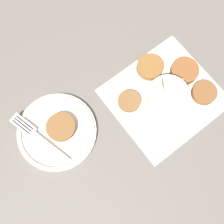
# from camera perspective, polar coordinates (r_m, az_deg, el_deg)

# --- Properties ---
(ground_plane) EXTENTS (4.00, 4.00, 0.00)m
(ground_plane) POSITION_cam_1_polar(r_m,az_deg,el_deg) (0.74, 10.34, 4.05)
(ground_plane) COLOR #605B56
(napkin) EXTENTS (0.33, 0.31, 0.00)m
(napkin) POSITION_cam_1_polar(r_m,az_deg,el_deg) (0.73, 11.35, 3.38)
(napkin) COLOR silver
(napkin) RESTS_ON ground_plane
(sauce_bowl) EXTENTS (0.12, 0.11, 0.11)m
(sauce_bowl) POSITION_cam_1_polar(r_m,az_deg,el_deg) (0.71, 11.88, 3.14)
(sauce_bowl) COLOR silver
(sauce_bowl) RESTS_ON napkin
(fritter_0) EXTENTS (0.08, 0.08, 0.02)m
(fritter_0) POSITION_cam_1_polar(r_m,az_deg,el_deg) (0.76, 15.48, 8.65)
(fritter_0) COLOR brown
(fritter_0) RESTS_ON napkin
(fritter_1) EXTENTS (0.07, 0.07, 0.02)m
(fritter_1) POSITION_cam_1_polar(r_m,az_deg,el_deg) (0.75, 8.24, 9.66)
(fritter_1) COLOR brown
(fritter_1) RESTS_ON napkin
(fritter_2) EXTENTS (0.06, 0.06, 0.01)m
(fritter_2) POSITION_cam_1_polar(r_m,az_deg,el_deg) (0.71, 3.77, 2.39)
(fritter_2) COLOR brown
(fritter_2) RESTS_ON napkin
(fritter_3) EXTENTS (0.07, 0.07, 0.02)m
(fritter_3) POSITION_cam_1_polar(r_m,az_deg,el_deg) (0.75, 19.41, 3.98)
(fritter_3) COLOR brown
(fritter_3) RESTS_ON napkin
(serving_plate) EXTENTS (0.21, 0.21, 0.02)m
(serving_plate) POSITION_cam_1_polar(r_m,az_deg,el_deg) (0.70, -11.90, -4.14)
(serving_plate) COLOR silver
(serving_plate) RESTS_ON ground_plane
(fritter_on_plate) EXTENTS (0.08, 0.08, 0.01)m
(fritter_on_plate) POSITION_cam_1_polar(r_m,az_deg,el_deg) (0.69, -11.05, -3.20)
(fritter_on_plate) COLOR brown
(fritter_on_plate) RESTS_ON serving_plate
(fork) EXTENTS (0.04, 0.19, 0.00)m
(fork) POSITION_cam_1_polar(r_m,az_deg,el_deg) (0.70, -16.57, -4.55)
(fork) COLOR silver
(fork) RESTS_ON serving_plate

